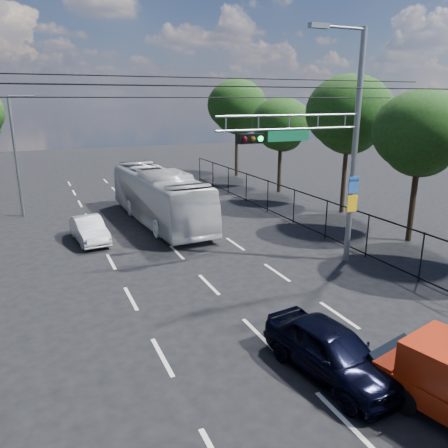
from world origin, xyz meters
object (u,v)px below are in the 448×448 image
white_van (89,230)px  navy_hatchback (331,351)px  signal_mast (331,141)px  white_bus (159,196)px

white_van → navy_hatchback: bearing=-78.8°
signal_mast → white_bus: (-4.52, 9.47, -3.73)m
navy_hatchback → white_van: navy_hatchback is taller
signal_mast → white_bus: bearing=115.5°
signal_mast → white_van: bearing=140.0°
white_bus → white_van: 4.82m
navy_hatchback → white_bus: (0.03, 15.98, 0.82)m
navy_hatchback → white_van: 14.47m
signal_mast → navy_hatchback: signal_mast is taller
signal_mast → white_van: size_ratio=2.58×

